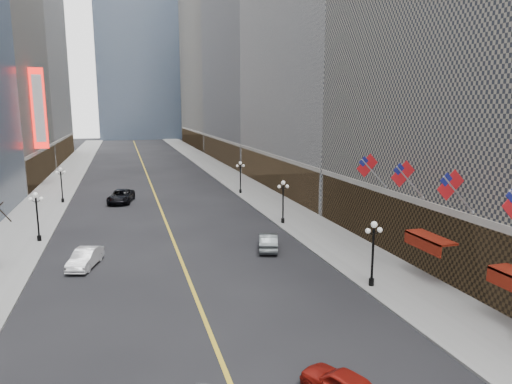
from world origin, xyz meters
TOP-DOWN VIEW (x-y plane):
  - sidewalk_east at (14.00, 70.00)m, footprint 6.00×230.00m
  - sidewalk_west at (-14.00, 70.00)m, footprint 6.00×230.00m
  - lane_line at (0.00, 80.00)m, footprint 0.25×200.00m
  - bldg_east_c at (29.88, 106.00)m, footprint 26.60×40.60m
  - bldg_east_d at (29.90, 149.00)m, footprint 26.60×46.60m
  - streetlamp_east_1 at (11.80, 30.00)m, footprint 1.26×0.44m
  - streetlamp_east_2 at (11.80, 48.00)m, footprint 1.26×0.44m
  - streetlamp_east_3 at (11.80, 66.00)m, footprint 1.26×0.44m
  - streetlamp_west_2 at (-11.80, 48.00)m, footprint 1.26×0.44m
  - streetlamp_west_3 at (-11.80, 66.00)m, footprint 1.26×0.44m
  - flag_3 at (15.31, 27.00)m, footprint 2.87×0.12m
  - flag_4 at (15.31, 32.00)m, footprint 2.87×0.12m
  - flag_5 at (15.31, 37.00)m, footprint 2.87×0.12m
  - awning_c at (16.11, 30.00)m, footprint 1.40×4.00m
  - theatre_marquee at (-15.88, 80.00)m, footprint 2.00×0.55m
  - car_nb_mid at (-7.28, 39.82)m, footprint 2.69×4.62m
  - car_nb_far at (-4.59, 64.45)m, footprint 3.86×6.43m
  - car_sb_far at (7.63, 40.08)m, footprint 2.79×4.72m

SIDE VIEW (x-z plane):
  - lane_line at x=0.00m, z-range 0.00..0.02m
  - sidewalk_east at x=14.00m, z-range 0.00..0.15m
  - sidewalk_west at x=-14.00m, z-range 0.00..0.15m
  - car_nb_mid at x=-7.28m, z-range 0.00..1.44m
  - car_sb_far at x=7.63m, z-range 0.00..1.47m
  - car_nb_far at x=-4.59m, z-range 0.00..1.67m
  - streetlamp_east_1 at x=11.80m, z-range 0.64..5.16m
  - streetlamp_east_2 at x=11.80m, z-range 0.64..5.16m
  - streetlamp_east_3 at x=11.80m, z-range 0.64..5.16m
  - streetlamp_west_2 at x=-11.80m, z-range 0.64..5.16m
  - streetlamp_west_3 at x=-11.80m, z-range 0.64..5.16m
  - awning_c at x=16.11m, z-range 2.62..3.54m
  - flag_3 at x=15.31m, z-range 5.85..8.72m
  - flag_4 at x=15.31m, z-range 5.85..8.72m
  - flag_5 at x=15.31m, z-range 5.85..8.72m
  - theatre_marquee at x=-15.88m, z-range 6.00..18.00m
  - bldg_east_c at x=29.88m, z-range -0.22..48.58m
  - bldg_east_d at x=29.90m, z-range -0.23..62.57m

